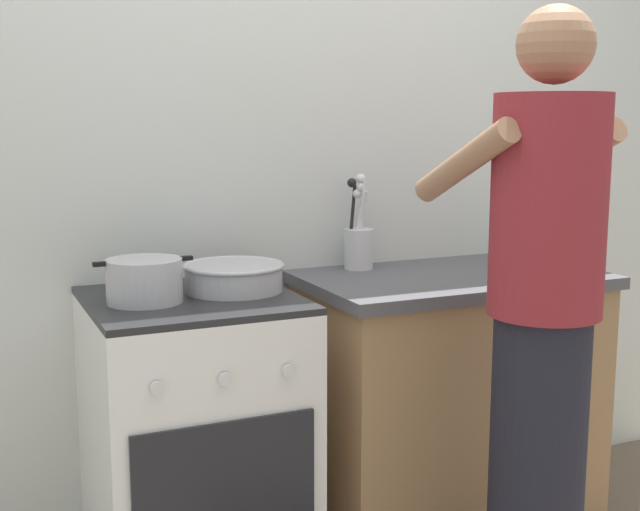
{
  "coord_description": "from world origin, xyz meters",
  "views": [
    {
      "loc": [
        -0.98,
        -2.17,
        1.41
      ],
      "look_at": [
        0.05,
        0.12,
        1.0
      ],
      "focal_mm": 46.49,
      "sensor_mm": 36.0,
      "label": 1
    }
  ],
  "objects": [
    {
      "name": "back_wall",
      "position": [
        0.2,
        0.5,
        1.25
      ],
      "size": [
        3.2,
        0.1,
        2.5
      ],
      "color": "silver",
      "rests_on": "ground"
    },
    {
      "name": "countertop",
      "position": [
        0.55,
        0.15,
        0.45
      ],
      "size": [
        1.0,
        0.6,
        0.9
      ],
      "color": "#99724C",
      "rests_on": "ground"
    },
    {
      "name": "stove_range",
      "position": [
        -0.35,
        0.15,
        0.45
      ],
      "size": [
        0.6,
        0.62,
        0.9
      ],
      "color": "white",
      "rests_on": "ground"
    },
    {
      "name": "pot",
      "position": [
        -0.49,
        0.13,
        0.96
      ],
      "size": [
        0.28,
        0.22,
        0.12
      ],
      "color": "#B2B2B7",
      "rests_on": "stove_range"
    },
    {
      "name": "mixing_bowl",
      "position": [
        -0.21,
        0.18,
        0.95
      ],
      "size": [
        0.31,
        0.31,
        0.08
      ],
      "color": "#B7B7BC",
      "rests_on": "stove_range"
    },
    {
      "name": "utensil_crock",
      "position": [
        0.3,
        0.36,
        0.99
      ],
      "size": [
        0.1,
        0.1,
        0.33
      ],
      "color": "silver",
      "rests_on": "countertop"
    },
    {
      "name": "oil_bottle",
      "position": [
        0.79,
        0.13,
        1.0
      ],
      "size": [
        0.07,
        0.07,
        0.25
      ],
      "color": "gold",
      "rests_on": "countertop"
    },
    {
      "name": "person",
      "position": [
        0.44,
        -0.45,
        0.86
      ],
      "size": [
        0.41,
        0.5,
        1.7
      ],
      "color": "black",
      "rests_on": "ground"
    }
  ]
}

